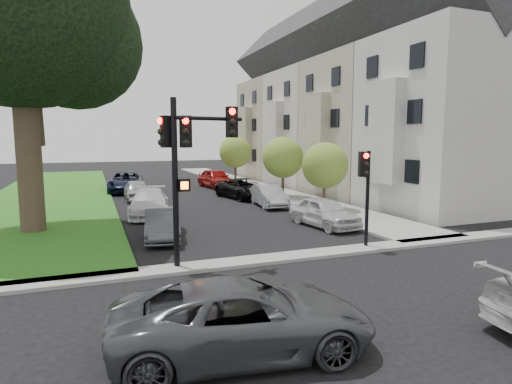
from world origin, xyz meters
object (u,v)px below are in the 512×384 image
object	(u,v)px
small_tree_c	(235,152)
car_parked_7	(137,190)
small_tree_b	(283,158)
eucalyptus	(17,0)
car_parked_5	(162,224)
car_parked_6	(149,203)
traffic_signal_secondary	(365,181)
car_parked_2	(243,189)
car_parked_8	(126,182)
car_parked_3	(216,178)
small_tree_a	(325,165)
car_parked_0	(324,212)
traffic_signal_main	(188,152)
car_parked_1	(269,196)
car_cross_near	(243,317)

from	to	relation	value
small_tree_c	car_parked_7	size ratio (longest dim) A/B	1.11
small_tree_b	car_parked_7	bearing A→B (deg)	163.43
eucalyptus	car_parked_5	bearing A→B (deg)	-32.81
small_tree_b	car_parked_6	world-z (taller)	small_tree_b
traffic_signal_secondary	car_parked_2	xyz separation A→B (m)	(0.34, 14.64, -1.90)
small_tree_b	car_parked_8	bearing A→B (deg)	142.37
small_tree_b	car_parked_3	size ratio (longest dim) A/B	0.91
car_parked_2	small_tree_c	bearing A→B (deg)	63.85
car_parked_2	car_parked_6	distance (m)	8.42
small_tree_b	car_parked_3	world-z (taller)	small_tree_b
small_tree_a	car_parked_7	xyz separation A→B (m)	(-9.61, 8.54, -1.96)
car_parked_0	car_parked_2	size ratio (longest dim) A/B	0.83
car_parked_2	car_parked_5	bearing A→B (deg)	-135.87
car_parked_2	car_parked_5	distance (m)	12.66
traffic_signal_main	car_parked_1	bearing A→B (deg)	55.71
car_parked_1	traffic_signal_secondary	bearing A→B (deg)	-88.27
small_tree_a	car_parked_3	size ratio (longest dim) A/B	0.84
eucalyptus	car_parked_2	world-z (taller)	eucalyptus
car_parked_1	car_parked_7	xyz separation A→B (m)	(-7.30, 5.82, 0.01)
traffic_signal_main	car_parked_2	distance (m)	16.48
small_tree_c	car_parked_3	xyz separation A→B (m)	(-2.58, -2.53, -2.12)
car_parked_1	car_parked_7	world-z (taller)	car_parked_7
small_tree_b	car_cross_near	distance (m)	21.92
small_tree_c	car_parked_5	size ratio (longest dim) A/B	1.13
car_parked_0	car_parked_2	xyz separation A→B (m)	(-0.35, 10.51, -0.01)
traffic_signal_main	car_parked_1	size ratio (longest dim) A/B	1.34
small_tree_b	car_parked_1	size ratio (longest dim) A/B	1.06
car_parked_0	car_parked_6	size ratio (longest dim) A/B	0.83
traffic_signal_main	car_cross_near	bearing A→B (deg)	-92.23
small_tree_a	car_parked_3	distance (m)	14.04
car_parked_6	car_parked_7	size ratio (longest dim) A/B	1.26
car_parked_7	car_parked_5	bearing A→B (deg)	-90.34
car_parked_2	car_parked_7	distance (m)	7.28
car_parked_8	small_tree_b	bearing A→B (deg)	-31.59
small_tree_a	car_parked_6	size ratio (longest dim) A/B	0.79
car_cross_near	car_parked_6	distance (m)	15.84
eucalyptus	car_parked_2	distance (m)	17.00
car_parked_8	car_parked_5	bearing A→B (deg)	-83.45
traffic_signal_secondary	car_parked_2	bearing A→B (deg)	88.67
small_tree_a	car_cross_near	bearing A→B (deg)	-125.36
car_parked_1	car_parked_3	size ratio (longest dim) A/B	0.86
traffic_signal_secondary	car_parked_6	world-z (taller)	traffic_signal_secondary
car_parked_3	car_parked_5	distance (m)	18.85
eucalyptus	small_tree_a	distance (m)	16.68
traffic_signal_main	car_parked_7	world-z (taller)	traffic_signal_main
traffic_signal_main	car_parked_7	xyz separation A→B (m)	(-0.03, 16.47, -3.07)
eucalyptus	traffic_signal_secondary	xyz separation A→B (m)	(12.10, -7.61, -7.31)
small_tree_c	car_parked_3	distance (m)	4.19
eucalyptus	car_parked_0	xyz separation A→B (m)	(12.79, -3.48, -9.20)
small_tree_a	car_parked_0	world-z (taller)	small_tree_a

